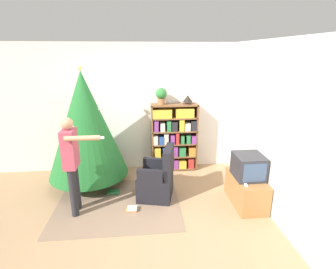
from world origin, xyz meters
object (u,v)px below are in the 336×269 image
(potted_plant, at_px, (161,95))
(armchair, at_px, (158,180))
(television, at_px, (249,166))
(standing_person, at_px, (72,159))
(bookshelf, at_px, (174,138))
(table_lamp, at_px, (188,99))
(christmas_tree, at_px, (85,125))

(potted_plant, bearing_deg, armchair, -97.85)
(television, height_order, armchair, armchair)
(armchair, height_order, standing_person, standing_person)
(armchair, relative_size, potted_plant, 2.80)
(bookshelf, xyz_separation_m, table_lamp, (0.27, 0.01, 0.81))
(armchair, bearing_deg, christmas_tree, -103.17)
(television, bearing_deg, armchair, 166.79)
(standing_person, relative_size, potted_plant, 4.66)
(bookshelf, distance_m, armchair, 1.25)
(bookshelf, height_order, table_lamp, table_lamp)
(bookshelf, bearing_deg, christmas_tree, -163.29)
(armchair, height_order, potted_plant, potted_plant)
(standing_person, bearing_deg, bookshelf, 130.43)
(armchair, bearing_deg, table_lamp, 161.80)
(potted_plant, relative_size, table_lamp, 1.64)
(bookshelf, bearing_deg, television, -55.03)
(christmas_tree, bearing_deg, bookshelf, 16.71)
(standing_person, bearing_deg, armchair, 104.38)
(potted_plant, bearing_deg, christmas_tree, -160.01)
(standing_person, bearing_deg, potted_plant, 135.42)
(christmas_tree, bearing_deg, television, -19.56)
(christmas_tree, relative_size, potted_plant, 6.65)
(bookshelf, xyz_separation_m, christmas_tree, (-1.67, -0.50, 0.47))
(bookshelf, height_order, armchair, bookshelf)
(television, relative_size, potted_plant, 1.49)
(potted_plant, bearing_deg, standing_person, -134.81)
(armchair, bearing_deg, television, 89.90)
(standing_person, relative_size, table_lamp, 7.66)
(television, distance_m, table_lamp, 1.85)
(bookshelf, relative_size, christmas_tree, 0.65)
(armchair, distance_m, potted_plant, 1.71)
(television, relative_size, table_lamp, 2.45)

